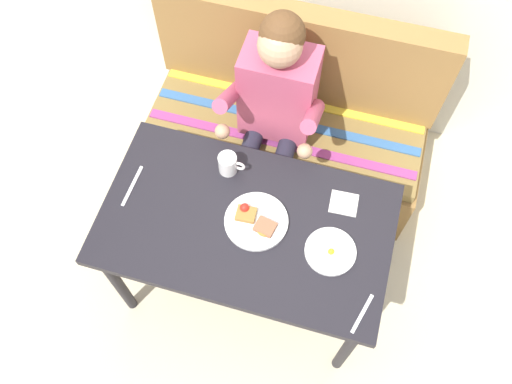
{
  "coord_description": "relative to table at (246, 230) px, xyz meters",
  "views": [
    {
      "loc": [
        0.29,
        -0.88,
        2.72
      ],
      "look_at": [
        0.0,
        0.15,
        0.72
      ],
      "focal_mm": 37.61,
      "sensor_mm": 36.0,
      "label": 1
    }
  ],
  "objects": [
    {
      "name": "person",
      "position": [
        -0.04,
        0.59,
        0.09
      ],
      "size": [
        0.45,
        0.61,
        1.21
      ],
      "color": "#B24864",
      "rests_on": "ground"
    },
    {
      "name": "couch",
      "position": [
        0.0,
        0.76,
        -0.32
      ],
      "size": [
        1.44,
        0.56,
        1.0
      ],
      "color": "olive",
      "rests_on": "ground"
    },
    {
      "name": "fork",
      "position": [
        0.53,
        -0.24,
        0.08
      ],
      "size": [
        0.06,
        0.17,
        0.0
      ],
      "primitive_type": "cube",
      "rotation": [
        0.0,
        0.0,
        -0.28
      ],
      "color": "silver",
      "rests_on": "table"
    },
    {
      "name": "knife",
      "position": [
        -0.51,
        0.03,
        0.08
      ],
      "size": [
        0.02,
        0.2,
        0.0
      ],
      "primitive_type": "cube",
      "rotation": [
        0.0,
        0.0,
        -0.03
      ],
      "color": "silver",
      "rests_on": "table"
    },
    {
      "name": "table",
      "position": [
        0.0,
        0.0,
        0.0
      ],
      "size": [
        1.2,
        0.7,
        0.73
      ],
      "color": "black",
      "rests_on": "ground"
    },
    {
      "name": "plate_eggs",
      "position": [
        0.36,
        -0.03,
        0.09
      ],
      "size": [
        0.21,
        0.21,
        0.04
      ],
      "color": "white",
      "rests_on": "table"
    },
    {
      "name": "plate_breakfast",
      "position": [
        0.04,
        0.01,
        0.09
      ],
      "size": [
        0.26,
        0.26,
        0.05
      ],
      "color": "white",
      "rests_on": "table"
    },
    {
      "name": "ground_plane",
      "position": [
        0.0,
        0.0,
        -0.65
      ],
      "size": [
        8.0,
        8.0,
        0.0
      ],
      "primitive_type": "plane",
      "color": "beige"
    },
    {
      "name": "coffee_mug",
      "position": [
        -0.14,
        0.22,
        0.13
      ],
      "size": [
        0.12,
        0.08,
        0.1
      ],
      "color": "white",
      "rests_on": "table"
    },
    {
      "name": "napkin",
      "position": [
        0.37,
        0.19,
        0.09
      ],
      "size": [
        0.12,
        0.11,
        0.01
      ],
      "primitive_type": "cube",
      "rotation": [
        0.0,
        0.0,
        0.06
      ],
      "color": "silver",
      "rests_on": "table"
    }
  ]
}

